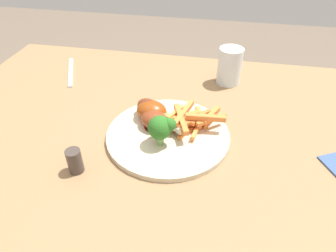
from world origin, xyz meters
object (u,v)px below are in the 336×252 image
chicken_drumstick_far (153,111)px  water_glass (230,66)px  dining_table (173,164)px  pepper_shaker (75,161)px  carrot_fries_pile (191,119)px  fork (71,72)px  dinner_plate (168,135)px  chicken_drumstick_near (156,121)px  broccoli_floret_front (161,127)px  chicken_drumstick_extra (151,110)px

chicken_drumstick_far → water_glass: bearing=-125.8°
dining_table → pepper_shaker: 0.25m
carrot_fries_pile → chicken_drumstick_far: bearing=-6.1°
chicken_drumstick_far → water_glass: water_glass is taller
dining_table → fork: (0.37, -0.24, 0.09)m
dinner_plate → water_glass: 0.31m
chicken_drumstick_near → dinner_plate: bearing=153.8°
dinner_plate → chicken_drumstick_far: size_ratio=2.22×
dining_table → chicken_drumstick_near: size_ratio=10.80×
broccoli_floret_front → fork: (0.35, -0.29, -0.05)m
chicken_drumstick_near → pepper_shaker: same height
dining_table → chicken_drumstick_far: chicken_drumstick_far is taller
dining_table → broccoli_floret_front: (0.02, 0.04, 0.15)m
broccoli_floret_front → chicken_drumstick_near: (0.02, -0.05, -0.02)m
broccoli_floret_front → pepper_shaker: size_ratio=1.33×
broccoli_floret_front → chicken_drumstick_extra: size_ratio=0.56×
chicken_drumstick_near → pepper_shaker: (0.13, 0.15, -0.01)m
dining_table → pepper_shaker: pepper_shaker is taller
carrot_fries_pile → fork: carrot_fries_pile is taller
chicken_drumstick_far → carrot_fries_pile: bearing=173.9°
dinner_plate → broccoli_floret_front: (0.01, 0.04, 0.05)m
chicken_drumstick_extra → water_glass: 0.29m
broccoli_floret_front → dinner_plate: bearing=-103.1°
carrot_fries_pile → pepper_shaker: carrot_fries_pile is taller
broccoli_floret_front → chicken_drumstick_extra: broccoli_floret_front is taller
fork → water_glass: (-0.48, -0.03, 0.05)m
chicken_drumstick_far → broccoli_floret_front: bearing=113.6°
pepper_shaker → carrot_fries_pile: bearing=-140.1°
dinner_plate → chicken_drumstick_extra: chicken_drumstick_extra is taller
fork → pepper_shaker: size_ratio=3.64×
carrot_fries_pile → chicken_drumstick_near: 0.08m
carrot_fries_pile → chicken_drumstick_far: (0.09, -0.01, 0.00)m
broccoli_floret_front → carrot_fries_pile: (-0.06, -0.07, -0.02)m
carrot_fries_pile → water_glass: (-0.08, -0.24, 0.02)m
dining_table → fork: size_ratio=6.48×
fork → pepper_shaker: bearing=2.4°
dining_table → fork: bearing=-33.6°
carrot_fries_pile → water_glass: water_glass is taller
chicken_drumstick_far → pepper_shaker: (0.12, 0.18, -0.01)m
dining_table → chicken_drumstick_near: chicken_drumstick_near is taller
dining_table → dinner_plate: 0.10m
dinner_plate → chicken_drumstick_far: (0.04, -0.05, 0.03)m
fork → chicken_drumstick_near: bearing=29.7°
chicken_drumstick_far → pepper_shaker: 0.22m
chicken_drumstick_far → chicken_drumstick_near: bearing=113.4°
carrot_fries_pile → water_glass: size_ratio=1.55×
carrot_fries_pile → chicken_drumstick_far: size_ratio=1.30×
broccoli_floret_front → chicken_drumstick_far: (0.04, -0.08, -0.02)m
water_glass → broccoli_floret_front: bearing=67.2°
dining_table → pepper_shaker: (0.17, 0.14, 0.12)m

